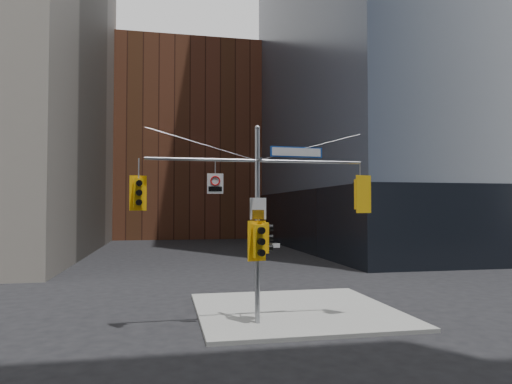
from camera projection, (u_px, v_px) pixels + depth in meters
name	position (u px, v px, depth m)	size (l,w,h in m)	color
ground	(270.00, 343.00, 14.40)	(160.00, 160.00, 0.00)	black
sidewalk_corner	(295.00, 310.00, 18.72)	(8.00, 8.00, 0.15)	gray
podium_ne	(447.00, 219.00, 51.37)	(36.40, 36.40, 6.00)	black
brick_midrise	(186.00, 146.00, 71.72)	(26.00, 20.00, 28.00)	brown
signal_assembly	(257.00, 204.00, 16.51)	(8.00, 0.80, 7.30)	gray
traffic_light_west_arm	(139.00, 193.00, 15.71)	(0.58, 0.51, 1.22)	#FFB80D
traffic_light_east_arm	(360.00, 194.00, 17.31)	(0.67, 0.62, 1.42)	#FFB80D
traffic_light_pole_side	(266.00, 238.00, 16.53)	(0.44, 0.37, 1.10)	#FFB80D
traffic_light_pole_front	(259.00, 241.00, 16.20)	(0.69, 0.62, 1.45)	#FFB80D
street_sign_blade	(296.00, 152.00, 16.87)	(2.01, 0.15, 0.39)	#113C9C
regulatory_sign_arm	(215.00, 183.00, 16.21)	(0.58, 0.08, 0.72)	silver
regulatory_sign_pole	(258.00, 209.00, 16.39)	(0.60, 0.05, 0.78)	silver
street_blade_ew	(269.00, 246.00, 16.55)	(0.78, 0.05, 0.16)	silver
street_blade_ns	(255.00, 248.00, 16.90)	(0.10, 0.67, 0.14)	#145926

